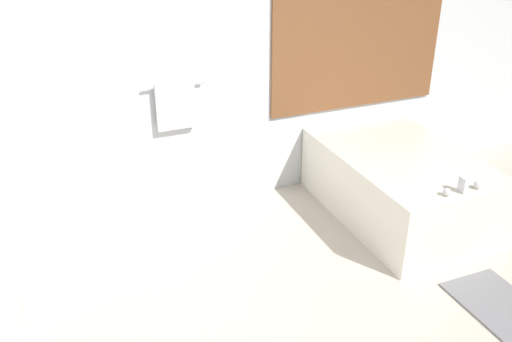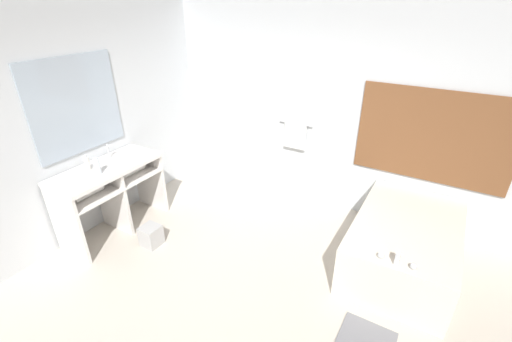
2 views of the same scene
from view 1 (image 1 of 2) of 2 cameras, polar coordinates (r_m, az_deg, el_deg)
The scene contains 3 objects.
wall_back_with_blinds at distance 4.74m, azimuth -4.42°, elevation 11.55°, with size 7.40×0.13×2.70m.
bathtub at distance 5.01m, azimuth 14.19°, elevation -1.01°, with size 1.05×1.63×0.70m.
bath_mat at distance 4.31m, azimuth 23.57°, elevation -12.56°, with size 0.47×0.78×0.02m.
Camera 1 is at (-1.37, -2.13, 2.58)m, focal length 40.00 mm.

